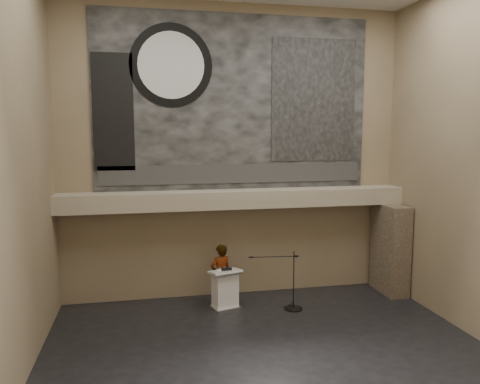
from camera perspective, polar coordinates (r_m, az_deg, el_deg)
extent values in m
plane|color=black|center=(10.98, 3.61, -19.00)|extent=(10.00, 10.00, 0.00)
cube|color=#78674C|center=(13.75, -0.68, 4.76)|extent=(10.00, 0.02, 8.50)
cube|color=#78674C|center=(6.11, 13.94, 1.29)|extent=(10.00, 0.02, 8.50)
cube|color=#78674C|center=(9.78, -25.72, 2.98)|extent=(0.02, 8.00, 8.50)
cube|color=#78674C|center=(12.19, 27.13, 3.62)|extent=(0.02, 8.00, 8.50)
cube|color=gray|center=(13.48, -0.35, -0.84)|extent=(10.00, 0.80, 0.50)
cylinder|color=#B2893D|center=(13.25, -7.10, -2.26)|extent=(0.04, 0.04, 0.06)
cylinder|color=#B2893D|center=(13.97, 7.36, -1.77)|extent=(0.04, 0.04, 0.06)
cube|color=black|center=(13.73, -0.67, 10.82)|extent=(8.00, 0.05, 5.00)
cube|color=#2A2A2A|center=(13.72, -0.62, 2.25)|extent=(7.76, 0.02, 0.55)
cylinder|color=black|center=(13.56, -8.39, 15.03)|extent=(2.30, 0.02, 2.30)
cylinder|color=silver|center=(13.54, -8.39, 15.04)|extent=(1.84, 0.02, 1.84)
cube|color=black|center=(14.35, 8.98, 10.98)|extent=(2.60, 0.02, 3.60)
cube|color=black|center=(13.44, -15.21, 9.36)|extent=(1.10, 0.02, 3.20)
cube|color=#46382B|center=(15.00, 17.82, -6.58)|extent=(0.60, 1.40, 2.70)
cube|color=silver|center=(13.35, -1.82, -13.86)|extent=(0.85, 0.72, 0.08)
cube|color=white|center=(13.17, -1.83, -11.75)|extent=(0.73, 0.60, 0.96)
cube|color=white|center=(13.00, -1.83, -9.66)|extent=(0.94, 0.77, 0.14)
cube|color=black|center=(13.02, -1.65, -9.41)|extent=(0.32, 0.27, 0.04)
cube|color=white|center=(12.94, -2.37, -9.58)|extent=(0.25, 0.31, 0.00)
imported|color=white|center=(13.39, -2.37, -10.03)|extent=(0.73, 0.59, 1.74)
cylinder|color=black|center=(13.42, 6.50, -13.92)|extent=(0.52, 0.52, 0.02)
cylinder|color=black|center=(13.15, 6.56, -10.64)|extent=(0.03, 0.03, 1.64)
cylinder|color=black|center=(12.86, 4.00, -7.88)|extent=(1.30, 0.18, 0.02)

